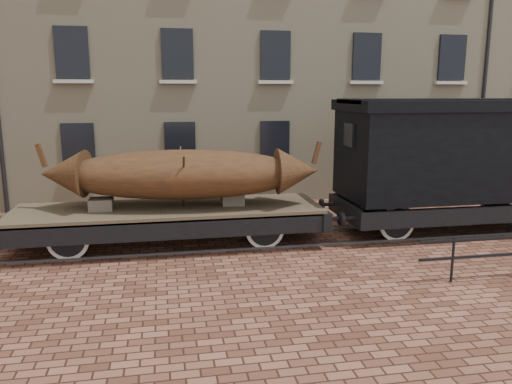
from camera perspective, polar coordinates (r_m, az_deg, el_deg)
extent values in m
plane|color=#4F2B1E|center=(14.16, 2.60, -5.47)|extent=(90.00, 90.00, 0.00)
cube|color=#C1B58E|center=(24.16, 4.32, 18.24)|extent=(40.00, 10.00, 14.00)
cube|color=black|center=(18.47, -19.62, 4.81)|extent=(1.10, 0.12, 1.70)
cube|color=beige|center=(18.53, -19.45, 1.87)|extent=(1.30, 0.18, 0.12)
cube|color=black|center=(18.25, -8.67, 5.27)|extent=(1.10, 0.12, 1.70)
cube|color=beige|center=(18.32, -8.57, 2.29)|extent=(1.30, 0.18, 0.12)
cube|color=black|center=(18.71, 2.15, 5.53)|extent=(1.10, 0.12, 1.70)
cube|color=beige|center=(18.77, 2.17, 2.63)|extent=(1.30, 0.18, 0.12)
cube|color=black|center=(19.78, 12.14, 5.61)|extent=(1.10, 0.12, 1.70)
cube|color=beige|center=(19.84, 12.09, 2.86)|extent=(1.30, 0.18, 0.12)
cube|color=black|center=(21.38, 20.86, 5.53)|extent=(1.10, 0.12, 1.70)
cube|color=beige|center=(21.43, 20.77, 2.99)|extent=(1.30, 0.18, 0.12)
cube|color=black|center=(18.41, -20.30, 14.74)|extent=(1.10, 0.12, 1.70)
cube|color=beige|center=(18.31, -20.13, 11.79)|extent=(1.30, 0.18, 0.12)
cube|color=black|center=(18.20, -8.98, 15.33)|extent=(1.10, 0.12, 1.70)
cube|color=beige|center=(18.10, -8.88, 12.35)|extent=(1.30, 0.18, 0.12)
cube|color=black|center=(18.66, 2.23, 15.36)|extent=(1.10, 0.12, 1.70)
cube|color=beige|center=(18.56, 2.25, 12.44)|extent=(1.30, 0.18, 0.12)
cube|color=black|center=(19.73, 12.53, 14.89)|extent=(1.10, 0.12, 1.70)
cube|color=beige|center=(19.64, 12.48, 12.13)|extent=(1.30, 0.18, 0.12)
cube|color=black|center=(21.33, 21.48, 14.10)|extent=(1.10, 0.12, 1.70)
cube|color=beige|center=(21.24, 21.38, 11.55)|extent=(1.30, 0.18, 0.12)
cylinder|color=black|center=(22.30, 25.24, 17.81)|extent=(0.14, 0.14, 14.00)
cube|color=#59595E|center=(13.48, 3.30, -6.22)|extent=(30.00, 0.08, 0.06)
cube|color=#59595E|center=(14.83, 1.96, -4.57)|extent=(30.00, 0.08, 0.06)
cylinder|color=black|center=(11.78, 21.55, -7.25)|extent=(0.06, 0.06, 1.00)
cube|color=brown|center=(13.54, -9.95, -1.98)|extent=(8.10, 2.38, 0.13)
cube|color=black|center=(12.54, -9.83, -4.27)|extent=(8.10, 0.17, 0.49)
cube|color=black|center=(14.67, -9.99, -1.98)|extent=(8.10, 0.17, 0.49)
cube|color=black|center=(14.16, -26.55, -3.52)|extent=(0.24, 2.48, 0.49)
cylinder|color=black|center=(15.00, -26.85, -2.76)|extent=(0.38, 0.11, 0.11)
cube|color=black|center=(14.23, 6.63, -2.31)|extent=(0.24, 2.48, 0.49)
cylinder|color=black|center=(13.57, 8.86, -3.03)|extent=(0.38, 0.11, 0.11)
cylinder|color=black|center=(13.64, 9.59, -2.99)|extent=(0.09, 0.35, 0.35)
cylinder|color=black|center=(15.07, 6.82, -1.54)|extent=(0.38, 0.11, 0.11)
cylinder|color=black|center=(15.12, 7.48, -1.51)|extent=(0.09, 0.35, 0.35)
cylinder|color=black|center=(13.87, -20.22, -4.32)|extent=(0.11, 2.05, 0.11)
cylinder|color=silver|center=(13.18, -20.72, -5.16)|extent=(1.04, 0.08, 1.04)
cylinder|color=black|center=(13.18, -20.72, -5.16)|extent=(0.85, 0.11, 0.85)
cube|color=black|center=(12.99, -20.90, -4.22)|extent=(0.97, 0.09, 0.11)
cylinder|color=silver|center=(14.55, -19.77, -3.57)|extent=(1.04, 0.08, 1.04)
cylinder|color=black|center=(14.55, -19.77, -3.57)|extent=(0.85, 0.11, 0.85)
cube|color=black|center=(14.62, -19.76, -2.46)|extent=(0.97, 0.09, 0.11)
cylinder|color=black|center=(13.91, 0.42, -3.56)|extent=(0.11, 2.05, 0.11)
cylinder|color=silver|center=(13.23, 1.03, -4.35)|extent=(1.04, 0.08, 1.04)
cylinder|color=black|center=(13.23, 1.03, -4.35)|extent=(0.85, 0.11, 0.85)
cube|color=black|center=(13.04, 1.14, -3.40)|extent=(0.97, 0.09, 0.11)
cylinder|color=silver|center=(14.59, -0.12, -2.84)|extent=(1.04, 0.08, 1.04)
cylinder|color=black|center=(14.59, -0.12, -2.84)|extent=(0.85, 0.11, 0.85)
cube|color=black|center=(14.65, -0.22, -1.74)|extent=(0.97, 0.09, 0.11)
cube|color=black|center=(13.64, -9.89, -3.70)|extent=(4.32, 0.06, 0.06)
cube|color=#5C5149|center=(13.59, -17.29, -1.34)|extent=(0.59, 0.54, 0.30)
cube|color=#5C5149|center=(13.62, -2.70, -0.81)|extent=(0.59, 0.54, 0.30)
ellipsoid|color=#573119|center=(13.37, -8.39, 2.01)|extent=(6.69, 2.70, 1.30)
cone|color=#573119|center=(13.91, -21.20, 1.96)|extent=(1.25, 1.35, 1.23)
cube|color=#573119|center=(14.00, -23.33, 3.85)|extent=(0.27, 0.16, 0.63)
cone|color=#573119|center=(13.51, 4.79, 2.43)|extent=(1.25, 1.35, 1.23)
cube|color=#573119|center=(13.54, 6.94, 4.47)|extent=(0.27, 0.16, 0.63)
cylinder|color=#36291B|center=(12.87, -8.27, 1.07)|extent=(0.06, 1.11, 1.53)
cylinder|color=#36291B|center=(13.91, -8.47, 1.83)|extent=(0.06, 1.11, 1.53)
cube|color=black|center=(15.03, 23.73, -2.46)|extent=(6.50, 0.17, 0.49)
cube|color=black|center=(16.99, 19.24, -0.62)|extent=(6.50, 0.17, 0.49)
cube|color=black|center=(14.55, 10.40, -2.10)|extent=(0.24, 2.60, 0.49)
cylinder|color=black|center=(13.59, 9.78, -3.03)|extent=(0.09, 0.35, 0.35)
cylinder|color=black|center=(15.18, 7.51, -1.44)|extent=(0.09, 0.35, 0.35)
cylinder|color=black|center=(15.07, 14.61, -2.75)|extent=(0.11, 2.06, 0.11)
cylinder|color=silver|center=(14.44, 15.82, -3.42)|extent=(1.04, 0.08, 1.04)
cylinder|color=black|center=(14.44, 15.82, -3.42)|extent=(0.85, 0.11, 0.85)
cylinder|color=silver|center=(15.70, 13.49, -2.13)|extent=(1.04, 0.08, 1.04)
cylinder|color=black|center=(15.70, 13.49, -2.13)|extent=(0.85, 0.11, 0.85)
cylinder|color=black|center=(17.22, 27.12, -1.90)|extent=(0.11, 2.06, 0.11)
cylinder|color=silver|center=(17.77, 25.71, -1.39)|extent=(1.04, 0.08, 1.04)
cylinder|color=black|center=(17.77, 25.71, -1.39)|extent=(0.85, 0.11, 0.85)
cube|color=black|center=(15.74, 21.75, 4.11)|extent=(6.50, 2.60, 2.49)
cube|color=black|center=(15.65, 22.13, 9.19)|extent=(6.70, 2.76, 0.30)
cube|color=black|center=(15.64, 22.17, 9.62)|extent=(6.70, 1.84, 0.13)
cube|color=black|center=(14.20, 10.63, 6.44)|extent=(0.09, 0.65, 0.65)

